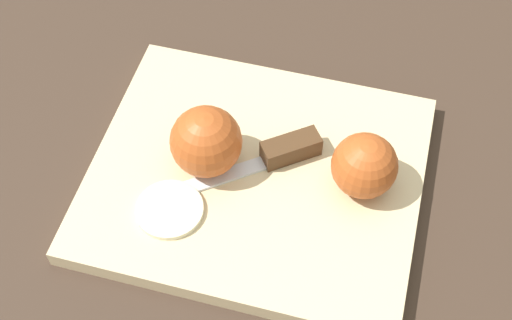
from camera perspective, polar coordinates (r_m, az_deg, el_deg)
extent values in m
plane|color=#38281E|center=(0.73, 0.00, -1.81)|extent=(4.00, 4.00, 0.00)
cube|color=#D1B789|center=(0.72, 0.00, -1.38)|extent=(0.34, 0.29, 0.02)
sphere|color=#AD4C1E|center=(0.69, 8.67, -0.45)|extent=(0.06, 0.06, 0.06)
cylinder|color=beige|center=(0.69, 8.59, -0.06)|extent=(0.06, 0.02, 0.06)
sphere|color=#AD4C1E|center=(0.70, -3.95, 1.68)|extent=(0.07, 0.07, 0.07)
cylinder|color=beige|center=(0.69, -4.09, 1.27)|extent=(0.07, 0.00, 0.07)
cube|color=silver|center=(0.71, -3.10, -1.46)|extent=(0.09, 0.07, 0.00)
cube|color=#472D19|center=(0.72, 2.81, 0.94)|extent=(0.06, 0.05, 0.02)
cylinder|color=beige|center=(0.69, -6.93, -3.95)|extent=(0.07, 0.07, 0.01)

